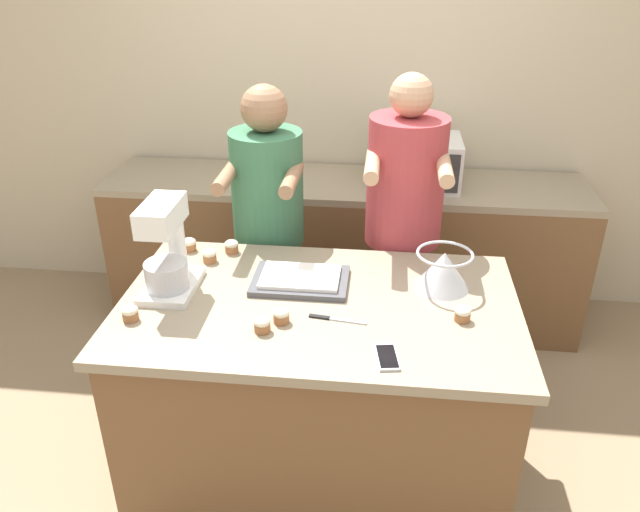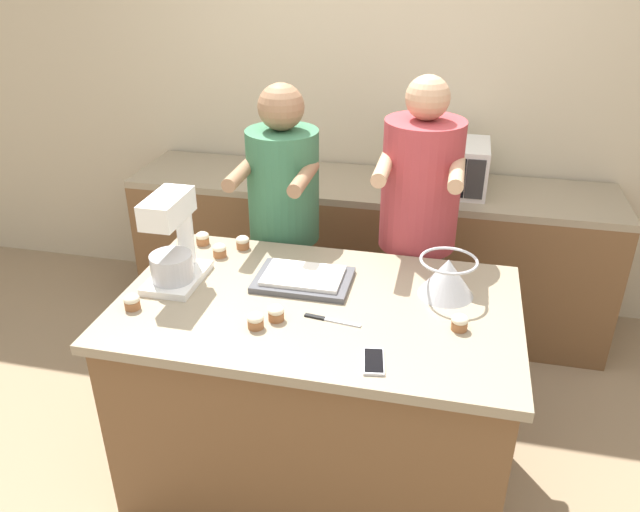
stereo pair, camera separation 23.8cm
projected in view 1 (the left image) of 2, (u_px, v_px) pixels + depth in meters
name	position (u px, v px, depth m)	size (l,w,h in m)	color
ground_plane	(319.00, 470.00, 2.84)	(16.00, 16.00, 0.00)	#937A5B
back_wall	(351.00, 89.00, 3.72)	(10.00, 0.06, 2.70)	beige
island_counter	(319.00, 392.00, 2.63)	(1.56, 0.94, 0.90)	brown
back_counter	(343.00, 250.00, 3.83)	(2.80, 0.60, 0.89)	brown
person_left	(269.00, 240.00, 3.07)	(0.35, 0.51, 1.59)	#33384C
person_right	(402.00, 240.00, 3.00)	(0.37, 0.52, 1.65)	brown
stand_mixer	(167.00, 252.00, 2.44)	(0.20, 0.30, 0.38)	white
mixing_bowl	(443.00, 269.00, 2.49)	(0.23, 0.23, 0.16)	#BCBCC1
baking_tray	(300.00, 280.00, 2.55)	(0.39, 0.27, 0.04)	#4C4C51
microwave_oven	(418.00, 162.00, 3.52)	(0.47, 0.37, 0.27)	silver
cell_phone	(387.00, 357.00, 2.11)	(0.09, 0.15, 0.01)	silver
knife	(334.00, 319.00, 2.32)	(0.22, 0.05, 0.01)	#BCBCC1
cupcake_0	(232.00, 246.00, 2.80)	(0.06, 0.06, 0.06)	#9E6038
cupcake_1	(130.00, 313.00, 2.30)	(0.06, 0.06, 0.06)	#9E6038
cupcake_2	(281.00, 315.00, 2.29)	(0.06, 0.06, 0.06)	#9E6038
cupcake_3	(262.00, 324.00, 2.24)	(0.06, 0.06, 0.06)	#9E6038
cupcake_4	(210.00, 255.00, 2.72)	(0.06, 0.06, 0.06)	#9E6038
cupcake_5	(189.00, 244.00, 2.81)	(0.06, 0.06, 0.06)	#9E6038
cupcake_6	(463.00, 314.00, 2.30)	(0.06, 0.06, 0.06)	#9E6038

